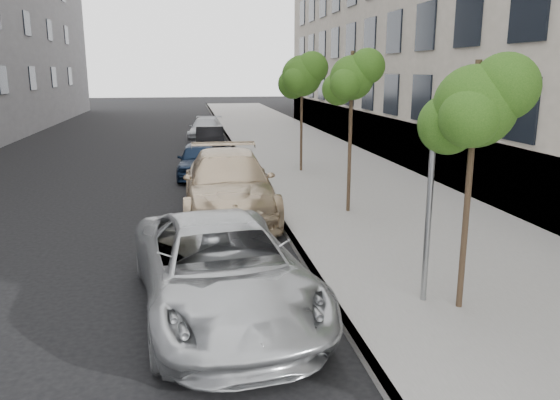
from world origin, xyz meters
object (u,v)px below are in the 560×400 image
object	(u,v)px
sedan_blue	(199,160)
tree_near	(477,106)
tree_mid	(353,78)
suv	(229,184)
minivan	(221,269)
sedan_black	(210,140)
tree_far	(302,76)
sedan_rear	(206,129)
signal_pole	(430,185)

from	to	relation	value
sedan_blue	tree_near	bearing A→B (deg)	-69.08
tree_mid	suv	bearing A→B (deg)	168.19
minivan	sedan_blue	size ratio (longest dim) A/B	1.46
sedan_blue	sedan_black	bearing A→B (deg)	87.46
tree_far	suv	bearing A→B (deg)	-119.82
tree_far	tree_near	bearing A→B (deg)	-90.00
tree_mid	tree_far	bearing A→B (deg)	90.00
tree_far	sedan_rear	xyz separation A→B (m)	(-3.33, 11.08, -3.14)
tree_near	sedan_blue	xyz separation A→B (m)	(-4.02, 13.05, -2.81)
tree_mid	suv	xyz separation A→B (m)	(-3.33, 0.70, -2.92)
signal_pole	suv	world-z (taller)	signal_pole
suv	sedan_black	xyz separation A→B (m)	(0.00, 12.07, -0.25)
minivan	sedan_rear	distance (m)	23.36
tree_mid	sedan_rear	bearing A→B (deg)	100.72
sedan_blue	sedan_rear	size ratio (longest dim) A/B	0.85
minivan	sedan_rear	world-z (taller)	minivan
tree_far	signal_pole	xyz separation A→B (m)	(-0.50, -12.63, -1.64)
tree_near	suv	xyz separation A→B (m)	(-3.33, 7.20, -2.58)
tree_near	signal_pole	xyz separation A→B (m)	(-0.50, 0.37, -1.30)
tree_far	suv	xyz separation A→B (m)	(-3.33, -5.80, -2.92)
signal_pole	sedan_rear	bearing A→B (deg)	118.12
tree_far	minivan	size ratio (longest dim) A/B	0.81
tree_near	minivan	xyz separation A→B (m)	(-3.95, 0.73, -2.68)
tree_far	suv	distance (m)	7.30
minivan	suv	bearing A→B (deg)	77.28
suv	sedan_rear	bearing A→B (deg)	91.24
tree_far	suv	size ratio (longest dim) A/B	0.75
tree_mid	minivan	size ratio (longest dim) A/B	0.79
suv	sedan_rear	distance (m)	16.88
tree_far	signal_pole	size ratio (longest dim) A/B	1.41
minivan	suv	size ratio (longest dim) A/B	0.92
signal_pole	suv	xyz separation A→B (m)	(-2.83, 6.83, -1.28)
tree_mid	sedan_blue	bearing A→B (deg)	121.54
tree_near	tree_mid	distance (m)	6.51
tree_near	tree_mid	world-z (taller)	tree_mid
minivan	sedan_black	size ratio (longest dim) A/B	1.45
tree_mid	minivan	xyz separation A→B (m)	(-3.95, -5.77, -3.02)
tree_far	sedan_blue	size ratio (longest dim) A/B	1.18
signal_pole	sedan_black	world-z (taller)	signal_pole
sedan_rear	tree_mid	bearing A→B (deg)	-72.06
signal_pole	tree_near	bearing A→B (deg)	-14.91
tree_near	sedan_blue	bearing A→B (deg)	107.12
tree_far	sedan_black	world-z (taller)	tree_far
sedan_blue	sedan_black	distance (m)	6.26
tree_near	tree_far	distance (m)	13.00
tree_far	sedan_blue	world-z (taller)	tree_far
tree_near	tree_mid	xyz separation A→B (m)	(-0.00, 6.50, 0.34)
tree_mid	signal_pole	world-z (taller)	tree_mid
signal_pole	sedan_rear	xyz separation A→B (m)	(-2.83, 23.71, -1.50)
sedan_black	sedan_rear	bearing A→B (deg)	92.08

